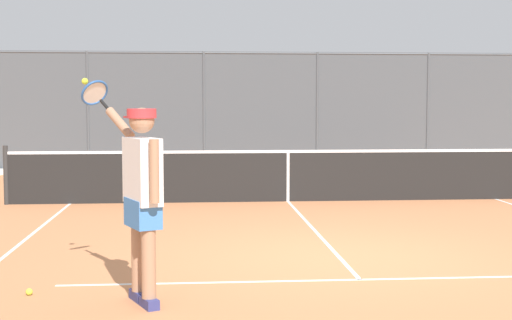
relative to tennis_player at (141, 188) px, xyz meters
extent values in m
plane|color=#C67A4C|center=(-2.19, -1.82, -1.07)|extent=(60.00, 60.00, 0.00)
cube|color=white|center=(-2.19, -0.73, -1.07)|extent=(6.24, 0.05, 0.01)
cube|color=white|center=(-2.19, -3.76, -1.07)|extent=(0.05, 6.07, 0.01)
cylinder|color=#474C51|center=(-6.69, -12.59, 0.51)|extent=(0.07, 0.07, 3.17)
cylinder|color=#474C51|center=(-3.69, -12.59, 0.51)|extent=(0.07, 0.07, 3.17)
cylinder|color=#474C51|center=(-0.69, -12.59, 0.51)|extent=(0.07, 0.07, 3.17)
cylinder|color=#474C51|center=(2.30, -12.59, 0.51)|extent=(0.07, 0.07, 3.17)
cylinder|color=#474C51|center=(-2.19, -12.59, 2.05)|extent=(14.99, 0.05, 0.05)
cube|color=#474C51|center=(-2.19, -12.59, 0.51)|extent=(14.99, 0.02, 3.17)
cube|color=#387A3D|center=(-2.19, -13.24, 0.49)|extent=(17.99, 0.90, 3.14)
cube|color=silver|center=(-2.19, -12.41, -1.00)|extent=(15.99, 0.18, 0.15)
cylinder|color=#2D2D2D|center=(2.94, -6.80, -0.54)|extent=(0.09, 0.09, 1.07)
cube|color=black|center=(-2.19, -6.80, -0.62)|extent=(10.18, 0.02, 0.91)
cube|color=white|center=(-2.19, -6.80, -0.14)|extent=(10.18, 0.04, 0.05)
cube|color=white|center=(-2.19, -6.80, -0.62)|extent=(0.05, 0.04, 0.91)
cube|color=navy|center=(-0.07, 0.15, -1.03)|extent=(0.20, 0.28, 0.09)
cylinder|color=#A87A5B|center=(-0.07, 0.15, -0.57)|extent=(0.13, 0.13, 0.84)
cube|color=navy|center=(0.05, -0.11, -1.03)|extent=(0.20, 0.28, 0.09)
cylinder|color=#A87A5B|center=(0.05, -0.11, -0.57)|extent=(0.13, 0.13, 0.84)
cube|color=#3D7AC6|center=(-0.01, 0.02, -0.23)|extent=(0.38, 0.49, 0.26)
cube|color=white|center=(-0.01, 0.02, 0.15)|extent=(0.40, 0.56, 0.60)
cylinder|color=#A87A5B|center=(-0.14, 0.30, 0.18)|extent=(0.08, 0.08, 0.56)
cylinder|color=#A87A5B|center=(0.23, -0.40, 0.57)|extent=(0.32, 0.36, 0.31)
sphere|color=#A87A5B|center=(-0.01, 0.02, 0.61)|extent=(0.23, 0.23, 0.23)
cylinder|color=red|center=(-0.01, 0.02, 0.67)|extent=(0.35, 0.35, 0.09)
cube|color=red|center=(0.04, -0.10, 0.64)|extent=(0.26, 0.27, 0.02)
cylinder|color=black|center=(0.39, -0.60, 0.74)|extent=(0.13, 0.15, 0.13)
torus|color=#28569E|center=(0.51, -0.74, 0.87)|extent=(0.34, 0.33, 0.26)
cylinder|color=silver|center=(0.51, -0.74, 0.87)|extent=(0.28, 0.27, 0.21)
sphere|color=#CCDB33|center=(0.62, -0.88, 0.99)|extent=(0.07, 0.07, 0.07)
sphere|color=#C1D138|center=(1.11, -0.38, -1.04)|extent=(0.07, 0.07, 0.07)
camera|label=1|loc=(-0.51, 6.67, 0.78)|focal=51.42mm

